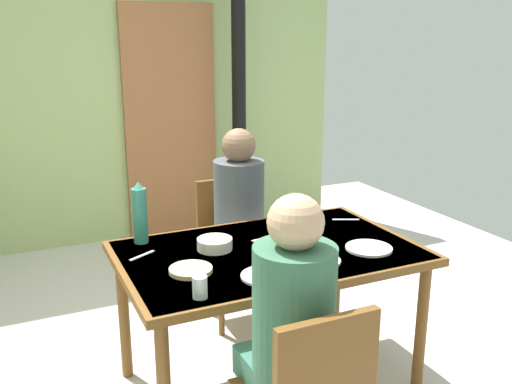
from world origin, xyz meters
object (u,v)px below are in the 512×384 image
at_px(dining_table, 269,263).
at_px(water_bottle_green_near, 140,214).
at_px(person_near_diner, 292,310).
at_px(chair_far_diner, 232,240).
at_px(serving_bowl_center, 215,244).
at_px(person_far_diner, 240,202).

relative_size(dining_table, water_bottle_green_near, 4.55).
xyz_separation_m(dining_table, person_near_diner, (-0.23, -0.67, 0.11)).
relative_size(dining_table, chair_far_diner, 1.64).
height_order(dining_table, serving_bowl_center, serving_bowl_center).
bearing_deg(person_far_diner, serving_bowl_center, 56.32).
relative_size(dining_table, person_far_diner, 1.85).
bearing_deg(person_near_diner, water_bottle_green_near, 106.51).
bearing_deg(water_bottle_green_near, chair_far_diner, 33.78).
xyz_separation_m(person_near_diner, serving_bowl_center, (-0.00, 0.78, -0.01)).
bearing_deg(chair_far_diner, dining_table, 80.62).
bearing_deg(person_near_diner, dining_table, 70.74).
relative_size(chair_far_diner, person_far_diner, 1.13).
height_order(water_bottle_green_near, serving_bowl_center, water_bottle_green_near).
bearing_deg(person_near_diner, chair_far_diner, 76.03).
distance_m(dining_table, water_bottle_green_near, 0.68).
distance_m(dining_table, chair_far_diner, 0.83).
bearing_deg(dining_table, person_near_diner, -109.26).
bearing_deg(water_bottle_green_near, dining_table, -33.59).
xyz_separation_m(person_near_diner, water_bottle_green_near, (-0.30, 1.02, 0.11)).
bearing_deg(chair_far_diner, serving_bowl_center, 61.87).
bearing_deg(chair_far_diner, water_bottle_green_near, 33.78).
xyz_separation_m(person_near_diner, person_far_diner, (0.36, 1.33, 0.00)).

